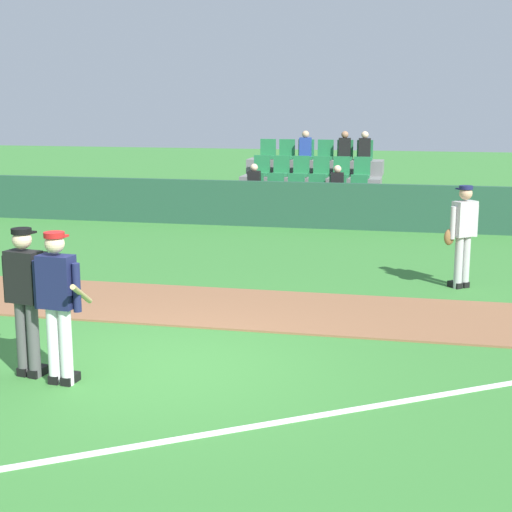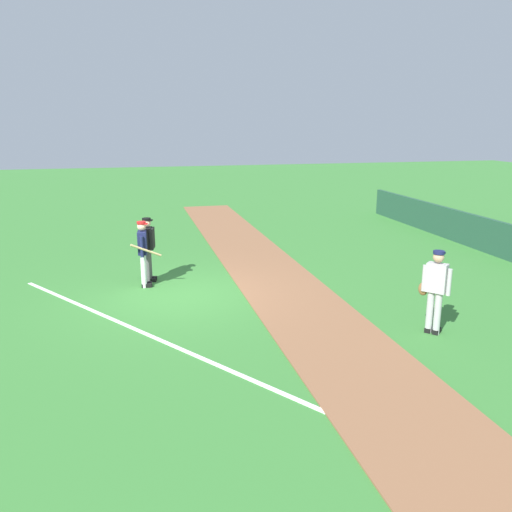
# 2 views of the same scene
# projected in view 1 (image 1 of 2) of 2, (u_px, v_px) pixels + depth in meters

# --- Properties ---
(ground_plane) EXTENTS (80.00, 80.00, 0.00)m
(ground_plane) POSITION_uv_depth(u_px,v_px,m) (163.00, 365.00, 9.48)
(ground_plane) COLOR #387A33
(infield_dirt_path) EXTENTS (28.00, 2.28, 0.03)m
(infield_dirt_path) POSITION_uv_depth(u_px,v_px,m) (220.00, 307.00, 12.06)
(infield_dirt_path) COLOR brown
(infield_dirt_path) RESTS_ON ground
(foul_line_chalk) EXTENTS (9.97, 6.85, 0.01)m
(foul_line_chalk) POSITION_uv_depth(u_px,v_px,m) (413.00, 400.00, 8.37)
(foul_line_chalk) COLOR white
(foul_line_chalk) RESTS_ON ground
(dugout_fence) EXTENTS (20.00, 0.16, 1.15)m
(dugout_fence) POSITION_uv_depth(u_px,v_px,m) (299.00, 205.00, 19.37)
(dugout_fence) COLOR #234C38
(dugout_fence) RESTS_ON ground
(stadium_bleachers) EXTENTS (3.90, 2.95, 2.30)m
(stadium_bleachers) POSITION_uv_depth(u_px,v_px,m) (311.00, 194.00, 21.16)
(stadium_bleachers) COLOR slate
(stadium_bleachers) RESTS_ON ground
(batter_navy_jersey) EXTENTS (0.66, 0.79, 1.76)m
(batter_navy_jersey) POSITION_uv_depth(u_px,v_px,m) (58.00, 302.00, 8.67)
(batter_navy_jersey) COLOR white
(batter_navy_jersey) RESTS_ON ground
(umpire_home_plate) EXTENTS (0.58, 0.36, 1.76)m
(umpire_home_plate) POSITION_uv_depth(u_px,v_px,m) (26.00, 293.00, 8.92)
(umpire_home_plate) COLOR #4C4C4C
(umpire_home_plate) RESTS_ON ground
(runner_grey_jersey) EXTENTS (0.59, 0.48, 1.76)m
(runner_grey_jersey) POSITION_uv_depth(u_px,v_px,m) (463.00, 233.00, 13.13)
(runner_grey_jersey) COLOR #B2B2B2
(runner_grey_jersey) RESTS_ON ground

